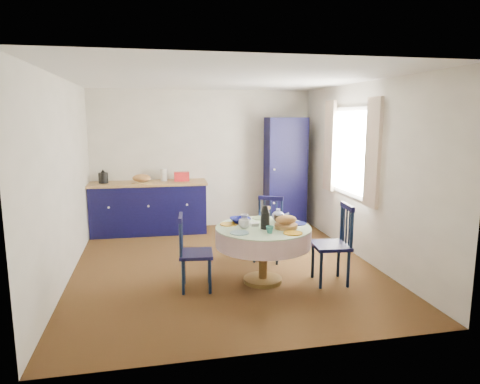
# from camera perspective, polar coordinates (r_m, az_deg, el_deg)

# --- Properties ---
(floor) EXTENTS (4.50, 4.50, 0.00)m
(floor) POSITION_cam_1_polar(r_m,az_deg,el_deg) (5.97, -2.10, -9.77)
(floor) COLOR black
(floor) RESTS_ON ground
(ceiling) EXTENTS (4.50, 4.50, 0.00)m
(ceiling) POSITION_cam_1_polar(r_m,az_deg,el_deg) (5.64, -2.26, 14.89)
(ceiling) COLOR white
(ceiling) RESTS_ON wall_back
(wall_back) EXTENTS (4.00, 0.02, 2.50)m
(wall_back) POSITION_cam_1_polar(r_m,az_deg,el_deg) (7.88, -4.93, 4.37)
(wall_back) COLOR white
(wall_back) RESTS_ON floor
(wall_left) EXTENTS (0.02, 4.50, 2.50)m
(wall_left) POSITION_cam_1_polar(r_m,az_deg,el_deg) (5.69, -22.45, 1.48)
(wall_left) COLOR white
(wall_left) RESTS_ON floor
(wall_right) EXTENTS (0.02, 4.50, 2.50)m
(wall_right) POSITION_cam_1_polar(r_m,az_deg,el_deg) (6.32, 16.03, 2.62)
(wall_right) COLOR white
(wall_right) RESTS_ON floor
(window) EXTENTS (0.10, 1.74, 1.45)m
(window) POSITION_cam_1_polar(r_m,az_deg,el_deg) (6.53, 14.56, 5.34)
(window) COLOR white
(window) RESTS_ON wall_right
(kitchen_counter) EXTENTS (2.03, 0.68, 1.14)m
(kitchen_counter) POSITION_cam_1_polar(r_m,az_deg,el_deg) (7.66, -12.04, -1.93)
(kitchen_counter) COLOR black
(kitchen_counter) RESTS_ON floor
(pantry_cabinet) EXTENTS (0.72, 0.53, 2.01)m
(pantry_cabinet) POSITION_cam_1_polar(r_m,az_deg,el_deg) (7.88, 6.05, 2.55)
(pantry_cabinet) COLOR black
(pantry_cabinet) RESTS_ON floor
(dining_table) EXTENTS (1.16, 1.16, 0.98)m
(dining_table) POSITION_cam_1_polar(r_m,az_deg,el_deg) (5.24, 3.21, -5.91)
(dining_table) COLOR #563D18
(dining_table) RESTS_ON floor
(chair_left) EXTENTS (0.42, 0.44, 0.90)m
(chair_left) POSITION_cam_1_polar(r_m,az_deg,el_deg) (5.09, -6.31, -7.94)
(chair_left) COLOR black
(chair_left) RESTS_ON floor
(chair_far) EXTENTS (0.53, 0.52, 0.90)m
(chair_far) POSITION_cam_1_polar(r_m,az_deg,el_deg) (6.10, 3.83, -4.88)
(chair_far) COLOR black
(chair_far) RESTS_ON floor
(chair_right) EXTENTS (0.46, 0.48, 0.98)m
(chair_right) POSITION_cam_1_polar(r_m,az_deg,el_deg) (5.37, 12.45, -6.69)
(chair_right) COLOR black
(chair_right) RESTS_ON floor
(mug_a) EXTENTS (0.14, 0.14, 0.11)m
(mug_a) POSITION_cam_1_polar(r_m,az_deg,el_deg) (5.14, 0.56, -4.25)
(mug_a) COLOR silver
(mug_a) RESTS_ON dining_table
(mug_b) EXTENTS (0.09, 0.09, 0.08)m
(mug_b) POSITION_cam_1_polar(r_m,az_deg,el_deg) (4.93, 3.99, -5.03)
(mug_b) COLOR #317C71
(mug_b) RESTS_ON dining_table
(mug_c) EXTENTS (0.13, 0.13, 0.10)m
(mug_c) POSITION_cam_1_polar(r_m,az_deg,el_deg) (5.44, 5.19, -3.54)
(mug_c) COLOR black
(mug_c) RESTS_ON dining_table
(mug_d) EXTENTS (0.10, 0.10, 0.09)m
(mug_d) POSITION_cam_1_polar(r_m,az_deg,el_deg) (5.47, 0.61, -3.45)
(mug_d) COLOR silver
(mug_d) RESTS_ON dining_table
(cobalt_bowl) EXTENTS (0.26, 0.26, 0.06)m
(cobalt_bowl) POSITION_cam_1_polar(r_m,az_deg,el_deg) (5.39, 0.04, -3.80)
(cobalt_bowl) COLOR #090D68
(cobalt_bowl) RESTS_ON dining_table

